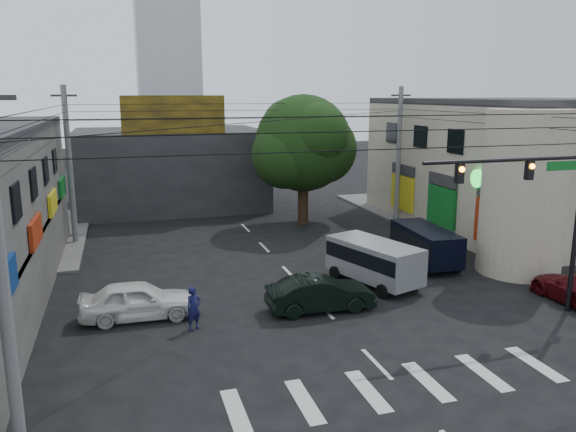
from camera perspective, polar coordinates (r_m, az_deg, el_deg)
name	(u,v)px	position (r m, az deg, el deg)	size (l,w,h in m)	color
ground	(342,328)	(21.75, 5.54, -11.29)	(160.00, 160.00, 0.00)	black
sidewalk_far_right	(472,209)	(45.37, 18.17, 0.73)	(16.00, 16.00, 0.15)	#514F4C
building_right	(520,165)	(40.83, 22.51, 4.77)	(14.00, 18.00, 8.00)	gray
corner_column	(524,193)	(29.54, 22.82, 2.20)	(4.00, 4.00, 8.00)	gray
building_far	(170,168)	(44.93, -11.89, 4.75)	(14.00, 10.00, 6.00)	#232326
billboard	(174,115)	(39.71, -11.54, 10.05)	(7.00, 0.30, 2.60)	olive
tower_distant	(165,1)	(89.75, -12.37, 20.54)	(9.00, 9.00, 44.00)	silver
street_tree	(303,144)	(37.43, 1.57, 7.36)	(6.40, 6.40, 8.70)	black
traffic_gantry	(545,197)	(23.62, 24.64, 1.78)	(7.10, 0.35, 7.20)	black
utility_pole_near_left	(1,272)	(14.78, -27.13, -5.12)	(0.32, 0.32, 9.20)	#59595B
utility_pole_far_left	(70,166)	(34.78, -21.29, 4.71)	(0.32, 0.32, 9.20)	#59595B
utility_pole_far_right	(398,155)	(39.13, 11.16, 6.07)	(0.32, 0.32, 9.20)	#59595B
dark_sedan	(320,294)	(23.10, 3.31, -7.88)	(4.43, 1.66, 1.45)	black
white_compact	(138,300)	(23.05, -15.02, -8.25)	(4.50, 1.93, 1.51)	silver
silver_minivan	(374,263)	(26.35, 8.72, -4.78)	(3.35, 5.07, 2.02)	#95969C
navy_van	(425,246)	(29.91, 13.77, -3.01)	(2.13, 4.95, 1.94)	black
traffic_officer	(194,308)	(21.55, -9.55, -9.24)	(0.72, 0.61, 1.66)	#121440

